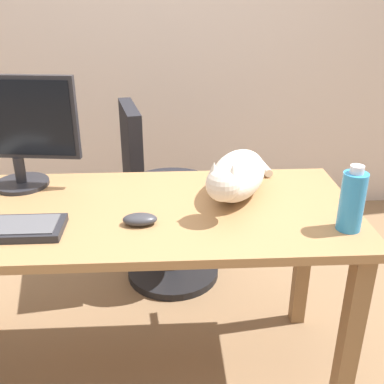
# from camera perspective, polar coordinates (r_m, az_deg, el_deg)

# --- Properties ---
(ground_plane) EXTENTS (8.00, 8.00, 0.00)m
(ground_plane) POSITION_cam_1_polar(r_m,az_deg,el_deg) (2.01, -6.23, -21.10)
(ground_plane) COLOR #846647
(back_wall) EXTENTS (6.00, 0.04, 2.60)m
(back_wall) POSITION_cam_1_polar(r_m,az_deg,el_deg) (2.94, -6.02, 21.82)
(back_wall) COLOR beige
(back_wall) RESTS_ON ground_plane
(desk) EXTENTS (1.53, 0.66, 0.73)m
(desk) POSITION_cam_1_polar(r_m,az_deg,el_deg) (1.62, -7.23, -5.42)
(desk) COLOR #9E7247
(desk) RESTS_ON ground_plane
(office_chair) EXTENTS (0.49, 0.48, 0.93)m
(office_chair) POSITION_cam_1_polar(r_m,az_deg,el_deg) (2.31, -3.75, -1.99)
(office_chair) COLOR black
(office_chair) RESTS_ON ground_plane
(monitor) EXTENTS (0.48, 0.20, 0.42)m
(monitor) POSITION_cam_1_polar(r_m,az_deg,el_deg) (1.78, -21.41, 7.45)
(monitor) COLOR #232328
(monitor) RESTS_ON desk
(cat) EXTENTS (0.31, 0.57, 0.20)m
(cat) POSITION_cam_1_polar(r_m,az_deg,el_deg) (1.63, 5.59, 2.06)
(cat) COLOR silver
(cat) RESTS_ON desk
(computer_mouse) EXTENTS (0.11, 0.06, 0.04)m
(computer_mouse) POSITION_cam_1_polar(r_m,az_deg,el_deg) (1.46, -6.49, -3.39)
(computer_mouse) COLOR #333338
(computer_mouse) RESTS_ON desk
(water_bottle) EXTENTS (0.08, 0.08, 0.21)m
(water_bottle) POSITION_cam_1_polar(r_m,az_deg,el_deg) (1.47, 19.30, -1.02)
(water_bottle) COLOR #2D8CD1
(water_bottle) RESTS_ON desk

